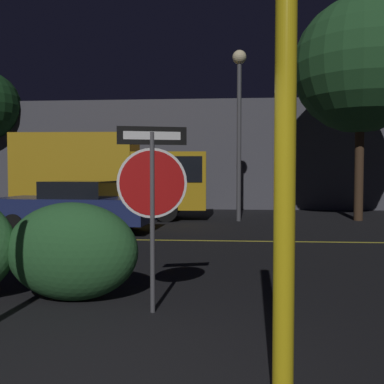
# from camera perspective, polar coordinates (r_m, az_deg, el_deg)

# --- Properties ---
(road_center_stripe) EXTENTS (37.37, 0.12, 0.01)m
(road_center_stripe) POSITION_cam_1_polar(r_m,az_deg,el_deg) (11.05, -1.90, -6.44)
(road_center_stripe) COLOR gold
(road_center_stripe) RESTS_ON ground_plane
(stop_sign) EXTENTS (0.84, 0.23, 2.29)m
(stop_sign) POSITION_cam_1_polar(r_m,az_deg,el_deg) (5.26, -5.32, 1.18)
(stop_sign) COLOR #4C4C51
(stop_sign) RESTS_ON ground_plane
(yellow_pole_right) EXTENTS (0.16, 0.16, 3.49)m
(yellow_pole_right) POSITION_cam_1_polar(r_m,az_deg,el_deg) (3.17, 12.27, 2.84)
(yellow_pole_right) COLOR yellow
(yellow_pole_right) RESTS_ON ground_plane
(hedge_bush_2) EXTENTS (1.81, 0.91, 1.33)m
(hedge_bush_2) POSITION_cam_1_polar(r_m,az_deg,el_deg) (6.06, -15.68, -7.62)
(hedge_bush_2) COLOR #285B2D
(hedge_bush_2) RESTS_ON ground_plane
(passing_car_2) EXTENTS (4.67, 2.31, 1.49)m
(passing_car_2) POSITION_cam_1_polar(r_m,az_deg,el_deg) (12.96, -15.20, -1.87)
(passing_car_2) COLOR navy
(passing_car_2) RESTS_ON ground_plane
(delivery_truck) EXTENTS (7.15, 2.61, 3.18)m
(delivery_truck) POSITION_cam_1_polar(r_m,az_deg,el_deg) (16.51, -10.50, 2.34)
(delivery_truck) COLOR gold
(delivery_truck) RESTS_ON ground_plane
(street_lamp) EXTENTS (0.50, 0.50, 6.09)m
(street_lamp) POSITION_cam_1_polar(r_m,az_deg,el_deg) (15.63, 6.31, 11.68)
(street_lamp) COLOR #4C4C51
(street_lamp) RESTS_ON ground_plane
(tree_2) EXTENTS (4.80, 4.80, 7.98)m
(tree_2) POSITION_cam_1_polar(r_m,az_deg,el_deg) (17.10, 21.58, 15.35)
(tree_2) COLOR #422D1E
(tree_2) RESTS_ON ground_plane
(building_backdrop) EXTENTS (30.32, 4.83, 5.24)m
(building_backdrop) POSITION_cam_1_polar(r_m,az_deg,el_deg) (22.81, -0.95, 4.77)
(building_backdrop) COLOR #4C4C56
(building_backdrop) RESTS_ON ground_plane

